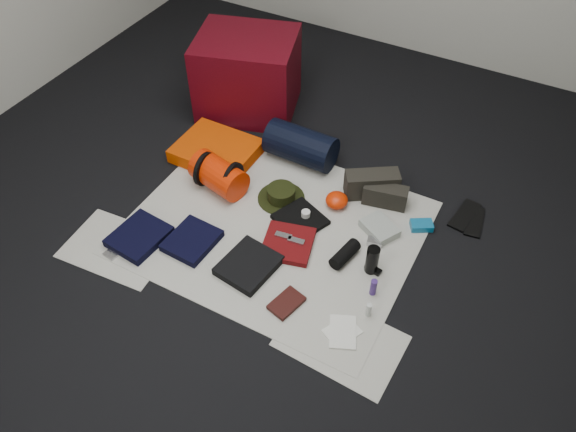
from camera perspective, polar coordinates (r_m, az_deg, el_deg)
The scene contains 37 objects.
floor at distance 3.26m, azimuth -1.37°, elevation -1.30°, with size 4.50×4.50×0.02m, color black.
newspaper_mat at distance 3.25m, azimuth -1.38°, elevation -1.14°, with size 1.60×1.30×0.01m, color silver.
newspaper_sheet_front_left at distance 3.29m, azimuth -16.90°, elevation -3.10°, with size 0.58×0.40×0.00m, color silver.
newspaper_sheet_front_right at distance 2.82m, azimuth 5.40°, elevation -12.52°, with size 0.58×0.40×0.00m, color silver.
red_cabinet at distance 3.99m, azimuth -4.14°, elevation 14.16°, with size 0.65×0.55×0.55m, color #4D050F.
sleeping_pad at distance 3.69m, azimuth -7.27°, elevation 6.58°, with size 0.50×0.41×0.09m, color #D54102.
stuff_sack at distance 3.44m, azimuth -7.05°, elevation 4.14°, with size 0.20×0.20×0.34m, color red.
sack_strap_left at distance 3.48m, azimuth -8.44°, elevation 4.75°, with size 0.22×0.22×0.03m, color black.
sack_strap_right at distance 3.39m, azimuth -5.65°, elevation 3.72°, with size 0.22×0.22×0.03m, color black.
navy_duffel at distance 3.60m, azimuth 1.32°, elevation 7.19°, with size 0.23×0.23×0.44m, color black.
boonie_brim at distance 3.40m, azimuth -0.69°, elevation 1.82°, with size 0.29×0.29×0.01m, color black.
boonie_crown at distance 3.37m, azimuth -0.70°, elevation 2.32°, with size 0.17×0.17×0.07m, color black.
hiking_boot_left at distance 3.42m, azimuth 8.50°, elevation 3.24°, with size 0.32×0.12×0.16m, color black.
hiking_boot_right at distance 3.38m, azimuth 9.84°, elevation 2.06°, with size 0.26×0.10×0.13m, color black.
flip_flop_left at distance 3.45m, azimuth 18.40°, elevation -0.54°, with size 0.09×0.25×0.01m, color black.
flip_flop_right at distance 3.47m, azimuth 17.51°, elevation 0.08°, with size 0.10×0.27×0.01m, color black.
trousers_navy_a at distance 3.28m, azimuth -14.88°, elevation -2.02°, with size 0.27×0.30×0.05m, color black.
trousers_navy_b at distance 3.19m, azimuth -9.73°, elevation -2.48°, with size 0.25×0.28×0.04m, color black.
trousers_charcoal at distance 3.04m, azimuth -4.03°, elevation -5.01°, with size 0.26×0.30×0.05m, color black.
black_tshirt at distance 3.27m, azimuth 1.25°, elevation -0.35°, with size 0.26×0.24×0.03m, color black.
red_shirt at distance 3.14m, azimuth 0.00°, elevation -2.81°, with size 0.27×0.27×0.04m, color #59090B.
orange_stuff_sack at distance 3.35m, azimuth 4.97°, elevation 1.61°, with size 0.13×0.13×0.09m, color red.
first_aid_pouch at distance 3.25m, azimuth 9.28°, elevation -1.23°, with size 0.20×0.15×0.05m, color gray.
water_bottle at distance 3.01m, azimuth 8.55°, elevation -4.43°, with size 0.07×0.07×0.17m, color black.
speaker at distance 3.08m, azimuth 5.80°, elevation -3.87°, with size 0.08×0.08×0.20m, color black.
compact_camera at distance 3.18m, azimuth 8.81°, elevation -2.62°, with size 0.09×0.05×0.03m, color #B3B3B8.
cyan_case at distance 3.32m, azimuth 13.41°, elevation -0.93°, with size 0.13×0.08×0.04m, color #0E5C8A.
toiletry_purple at distance 2.94m, azimuth 8.67°, elevation -7.16°, with size 0.04×0.04×0.10m, color #3C226E.
toiletry_clear at distance 2.87m, azimuth 8.20°, elevation -9.41°, with size 0.03×0.03×0.08m, color silver.
paperback_book at distance 2.90m, azimuth -0.16°, elevation -8.84°, with size 0.12×0.18×0.03m, color black.
map_booklet at distance 2.83m, azimuth 5.59°, elevation -11.64°, with size 0.13×0.19×0.01m, color silver.
map_printout at distance 2.84m, azimuth 5.51°, elevation -11.59°, with size 0.13×0.17×0.01m, color silver.
sunglasses at distance 3.07m, azimuth 8.64°, elevation -5.36°, with size 0.09×0.04×0.02m, color black.
key_cluster at distance 3.26m, azimuth -17.40°, elevation -3.61°, with size 0.08×0.08×0.01m, color #B3B3B8.
tape_roll at distance 3.26m, azimuth 1.82°, elevation 0.23°, with size 0.05×0.05×0.04m, color silver.
energy_bar_a at distance 3.14m, azimuth -0.47°, elevation -2.01°, with size 0.10×0.04×0.01m, color #B3B3B8.
energy_bar_b at distance 3.12m, azimuth 0.83°, elevation -2.53°, with size 0.10×0.04×0.01m, color #B3B3B8.
Camera 1 is at (1.10, -1.88, 2.41)m, focal length 35.00 mm.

